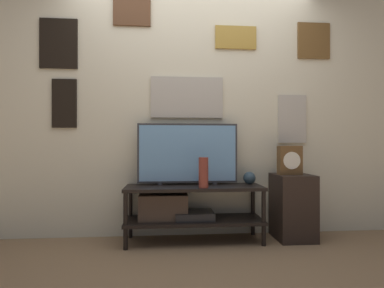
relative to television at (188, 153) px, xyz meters
name	(u,v)px	position (x,y,z in m)	size (l,w,h in m)	color
ground_plane	(197,250)	(0.06, -0.33, -0.83)	(12.00, 12.00, 0.00)	#846647
wall_back	(192,102)	(0.05, 0.16, 0.53)	(6.40, 0.08, 2.70)	beige
media_console	(183,207)	(-0.05, -0.09, -0.50)	(1.30, 0.40, 0.53)	black
television	(188,153)	(0.00, 0.00, 0.00)	(0.97, 0.05, 0.60)	#333338
vase_tall_ceramic	(203,173)	(0.13, -0.22, -0.17)	(0.09, 0.09, 0.28)	brown
vase_round_glass	(249,178)	(0.61, 0.00, -0.25)	(0.12, 0.12, 0.12)	#2D4251
side_table	(293,207)	(1.02, -0.08, -0.52)	(0.35, 0.39, 0.63)	black
mantel_clock	(290,160)	(0.98, -0.10, -0.07)	(0.22, 0.11, 0.28)	brown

